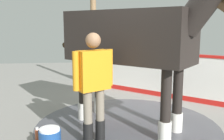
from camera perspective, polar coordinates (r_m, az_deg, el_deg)
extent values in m
cube|color=gray|center=(4.84, 7.50, -11.64)|extent=(16.00, 16.00, 0.02)
cylinder|color=#4C4C54|center=(4.73, 3.33, -11.89)|extent=(3.24, 3.24, 0.00)
cube|color=white|center=(6.38, 13.30, -1.54)|extent=(4.31, 3.82, 1.05)
cube|color=red|center=(6.29, 13.50, 3.43)|extent=(4.33, 3.84, 0.06)
cube|color=red|center=(6.48, 13.14, -5.58)|extent=(4.31, 3.82, 0.12)
cylinder|color=olive|center=(7.35, -4.11, 7.46)|extent=(0.16, 0.16, 2.91)
cube|color=black|center=(4.40, 3.53, 7.42)|extent=(2.19, 2.08, 0.86)
cylinder|color=black|center=(4.41, 14.22, -6.04)|extent=(0.16, 0.16, 1.14)
cylinder|color=silver|center=(4.53, 14.00, -11.04)|extent=(0.20, 0.20, 0.32)
cylinder|color=black|center=(3.99, 11.75, -7.62)|extent=(0.16, 0.16, 1.14)
cylinder|color=silver|center=(4.13, 11.55, -13.07)|extent=(0.20, 0.20, 0.32)
cylinder|color=black|center=(5.20, -2.96, -3.32)|extent=(0.16, 0.16, 1.14)
cylinder|color=silver|center=(5.31, -2.92, -7.65)|extent=(0.20, 0.20, 0.32)
cylinder|color=black|center=(4.85, -6.40, -4.34)|extent=(0.16, 0.16, 1.14)
cylinder|color=silver|center=(4.97, -6.31, -8.94)|extent=(0.20, 0.20, 0.32)
cylinder|color=black|center=(3.90, 19.74, 13.99)|extent=(0.89, 0.85, 0.97)
cylinder|color=#382819|center=(5.13, -7.87, 6.57)|extent=(0.60, 0.55, 0.35)
cylinder|color=black|center=(3.98, -5.29, -13.74)|extent=(0.15, 0.15, 0.33)
cylinder|color=slate|center=(3.83, -5.38, -8.12)|extent=(0.13, 0.13, 0.49)
cylinder|color=black|center=(4.08, -2.61, -13.08)|extent=(0.15, 0.15, 0.33)
cylinder|color=slate|center=(3.94, -2.66, -7.59)|extent=(0.13, 0.13, 0.49)
cube|color=orange|center=(3.76, -4.10, -0.05)|extent=(0.52, 0.43, 0.58)
cylinder|color=orange|center=(3.62, -8.00, -0.28)|extent=(0.09, 0.09, 0.55)
cylinder|color=orange|center=(3.91, -0.50, 0.58)|extent=(0.09, 0.09, 0.55)
sphere|color=#936B4C|center=(3.71, -4.18, 6.53)|extent=(0.22, 0.22, 0.22)
cylinder|color=white|center=(3.73, -13.61, -12.62)|extent=(0.28, 0.28, 0.03)
cylinder|color=#CC5933|center=(4.25, -16.13, -13.63)|extent=(0.07, 0.07, 0.17)
cylinder|color=white|center=(4.21, -16.20, -12.31)|extent=(0.05, 0.05, 0.04)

